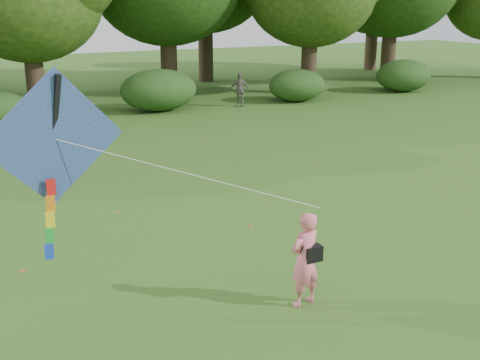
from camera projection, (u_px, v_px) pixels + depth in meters
name	position (u px, v px, depth m)	size (l,w,h in m)	color
ground	(326.00, 284.00, 10.74)	(100.00, 100.00, 0.00)	#265114
man_kite_flyer	(305.00, 259.00, 9.80)	(0.59, 0.39, 1.62)	#ED6F84
bystander_right	(240.00, 90.00, 28.23)	(0.92, 0.38, 1.57)	slate
crossbody_bag	(312.00, 253.00, 9.79)	(0.43, 0.20, 0.68)	black
flying_kite	(54.00, 142.00, 8.97)	(4.91, 1.86, 3.01)	#24579D
shrub_band	(77.00, 99.00, 25.30)	(39.15, 3.22, 1.88)	#264919
fallen_leaves	(218.00, 226.00, 13.48)	(10.35, 15.86, 0.01)	#996229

